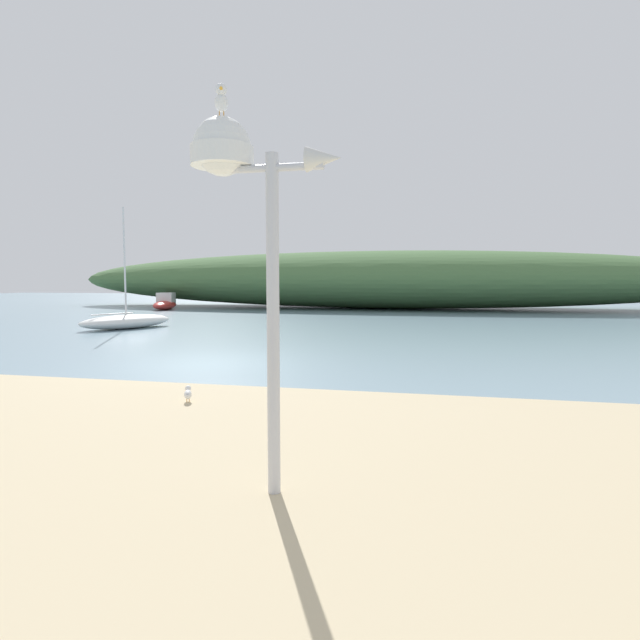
% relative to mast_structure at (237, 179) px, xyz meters
% --- Properties ---
extents(ground_plane, '(120.00, 120.00, 0.00)m').
position_rel_mast_structure_xyz_m(ground_plane, '(-4.04, 8.08, -3.15)').
color(ground_plane, '#7A99A8').
extents(distant_hill, '(51.29, 10.94, 4.38)m').
position_rel_mast_structure_xyz_m(distant_hill, '(-1.63, 35.15, -0.96)').
color(distant_hill, '#476B3D').
rests_on(distant_hill, ground).
extents(mast_structure, '(1.41, 0.58, 3.53)m').
position_rel_mast_structure_xyz_m(mast_structure, '(0.00, 0.00, 0.00)').
color(mast_structure, silver).
rests_on(mast_structure, beach_sand).
extents(seagull_on_radar, '(0.22, 0.37, 0.26)m').
position_rel_mast_structure_xyz_m(seagull_on_radar, '(-0.13, -0.02, 0.71)').
color(seagull_on_radar, orange).
rests_on(seagull_on_radar, mast_structure).
extents(sailboat_by_sandbar, '(3.40, 4.57, 5.42)m').
position_rel_mast_structure_xyz_m(sailboat_by_sandbar, '(-11.65, 16.14, -2.82)').
color(sailboat_by_sandbar, white).
rests_on(sailboat_by_sandbar, ground).
extents(motorboat_centre_water, '(2.35, 4.15, 1.22)m').
position_rel_mast_structure_xyz_m(motorboat_centre_water, '(-17.35, 29.92, -2.70)').
color(motorboat_centre_water, '#B72D28').
rests_on(motorboat_centre_water, ground).
extents(seagull_near_waterline, '(0.22, 0.36, 0.25)m').
position_rel_mast_structure_xyz_m(seagull_near_waterline, '(-2.15, 3.18, -2.81)').
color(seagull_near_waterline, orange).
rests_on(seagull_near_waterline, beach_sand).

